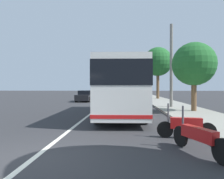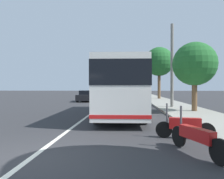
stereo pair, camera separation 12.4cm
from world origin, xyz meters
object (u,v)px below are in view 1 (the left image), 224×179
at_px(car_far_distant, 122,93).
at_px(roadside_tree_mid_block, 194,64).
at_px(roadside_tree_far_block, 158,62).
at_px(coach_bus, 120,86).
at_px(motorcycle_nearest_curb, 198,137).
at_px(utility_pole, 171,66).
at_px(car_behind_bus, 85,96).
at_px(motorcycle_by_tree, 186,125).

xyz_separation_m(car_far_distant, roadside_tree_mid_block, (-26.53, -5.52, 2.79)).
bearing_deg(car_far_distant, roadside_tree_far_block, -147.74).
xyz_separation_m(coach_bus, motorcycle_nearest_curb, (-7.96, -2.29, -1.45)).
height_order(coach_bus, roadside_tree_far_block, roadside_tree_far_block).
bearing_deg(utility_pole, roadside_tree_mid_block, -163.81).
bearing_deg(roadside_tree_far_block, motorcycle_nearest_curb, 173.44).
bearing_deg(car_behind_bus, motorcycle_by_tree, 20.72).
relative_size(motorcycle_by_tree, utility_pole, 0.28).
relative_size(coach_bus, car_behind_bus, 2.20).
distance_m(car_behind_bus, roadside_tree_far_block, 12.41).
height_order(coach_bus, motorcycle_by_tree, coach_bus).
bearing_deg(roadside_tree_mid_block, car_far_distant, 11.75).
xyz_separation_m(car_behind_bus, roadside_tree_far_block, (5.09, -10.15, 5.01)).
bearing_deg(motorcycle_nearest_curb, coach_bus, -4.21).
xyz_separation_m(car_far_distant, roadside_tree_far_block, (-9.70, -5.58, 5.00)).
relative_size(roadside_tree_mid_block, utility_pole, 0.69).
height_order(motorcycle_by_tree, roadside_tree_far_block, roadside_tree_far_block).
bearing_deg(utility_pole, coach_bus, 138.04).
bearing_deg(car_far_distant, roadside_tree_mid_block, -165.92).
relative_size(motorcycle_by_tree, car_behind_bus, 0.43).
distance_m(car_behind_bus, car_far_distant, 15.47).
bearing_deg(coach_bus, roadside_tree_far_block, -17.84).
height_order(motorcycle_nearest_curb, car_behind_bus, car_behind_bus).
xyz_separation_m(car_behind_bus, roadside_tree_mid_block, (-11.74, -10.08, 2.80)).
bearing_deg(roadside_tree_mid_block, roadside_tree_far_block, -0.22).
relative_size(coach_bus, motorcycle_by_tree, 5.11).
xyz_separation_m(coach_bus, car_behind_bus, (13.43, 4.81, -1.25)).
xyz_separation_m(car_far_distant, utility_pole, (-23.37, -4.60, 2.98)).
bearing_deg(car_behind_bus, utility_pole, 47.17).
bearing_deg(car_behind_bus, roadside_tree_far_block, 116.93).
xyz_separation_m(motorcycle_nearest_curb, car_behind_bus, (21.39, 7.10, 0.19)).
distance_m(coach_bus, motorcycle_by_tree, 6.79).
height_order(motorcycle_by_tree, roadside_tree_mid_block, roadside_tree_mid_block).
distance_m(coach_bus, motorcycle_nearest_curb, 8.40).
bearing_deg(coach_bus, roadside_tree_mid_block, -74.00).
height_order(motorcycle_nearest_curb, motorcycle_by_tree, motorcycle_nearest_curb).
relative_size(coach_bus, car_far_distant, 2.51).
xyz_separation_m(coach_bus, utility_pole, (4.84, -4.35, 1.73)).
bearing_deg(roadside_tree_mid_block, utility_pole, 16.19).
xyz_separation_m(motorcycle_by_tree, car_far_distant, (34.37, 2.72, 0.22)).
xyz_separation_m(motorcycle_by_tree, roadside_tree_mid_block, (7.84, -2.80, 3.01)).
xyz_separation_m(coach_bus, motorcycle_by_tree, (-6.15, -2.47, -1.46)).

